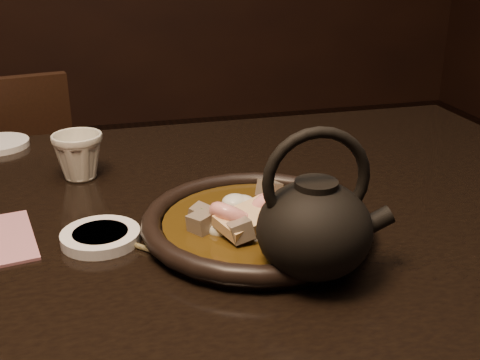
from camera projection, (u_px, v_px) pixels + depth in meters
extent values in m
cube|color=black|center=(54.00, 258.00, 0.73)|extent=(1.60, 0.90, 0.04)
cylinder|color=black|center=(403.00, 283.00, 1.38)|extent=(0.06, 0.06, 0.71)
cylinder|color=black|center=(57.00, 271.00, 1.74)|extent=(0.03, 0.03, 0.38)
cylinder|color=black|center=(81.00, 331.00, 1.48)|extent=(0.03, 0.03, 0.38)
cylinder|color=black|center=(257.00, 230.00, 0.75)|extent=(0.26, 0.26, 0.01)
torus|color=black|center=(257.00, 221.00, 0.74)|extent=(0.29, 0.29, 0.02)
cylinder|color=#3A270A|center=(257.00, 224.00, 0.75)|extent=(0.23, 0.23, 0.01)
ellipsoid|color=#3A270A|center=(257.00, 224.00, 0.75)|extent=(0.13, 0.12, 0.04)
torus|color=#FFAEA1|center=(233.00, 217.00, 0.72)|extent=(0.08, 0.08, 0.05)
torus|color=#FFAEA1|center=(263.00, 220.00, 0.74)|extent=(0.07, 0.07, 0.06)
torus|color=#FFAEA1|center=(269.00, 221.00, 0.72)|extent=(0.07, 0.06, 0.06)
torus|color=#FFAEA1|center=(255.00, 210.00, 0.74)|extent=(0.08, 0.08, 0.04)
cube|color=gray|center=(240.00, 230.00, 0.68)|extent=(0.03, 0.03, 0.03)
cube|color=gray|center=(201.00, 216.00, 0.75)|extent=(0.04, 0.04, 0.03)
cube|color=gray|center=(201.00, 223.00, 0.71)|extent=(0.04, 0.04, 0.03)
cube|color=gray|center=(275.00, 219.00, 0.73)|extent=(0.03, 0.03, 0.03)
cube|color=gray|center=(274.00, 226.00, 0.72)|extent=(0.04, 0.04, 0.03)
cube|color=gray|center=(269.00, 190.00, 0.79)|extent=(0.03, 0.03, 0.03)
cylinder|color=red|center=(289.00, 219.00, 0.73)|extent=(0.06, 0.06, 0.02)
cylinder|color=red|center=(275.00, 210.00, 0.77)|extent=(0.04, 0.05, 0.04)
cylinder|color=red|center=(266.00, 215.00, 0.74)|extent=(0.05, 0.05, 0.04)
cylinder|color=red|center=(275.00, 212.00, 0.73)|extent=(0.05, 0.05, 0.04)
cylinder|color=red|center=(246.00, 225.00, 0.73)|extent=(0.06, 0.06, 0.03)
cube|color=#1D7115|center=(256.00, 220.00, 0.72)|extent=(0.04, 0.04, 0.02)
cube|color=#1D7115|center=(241.00, 211.00, 0.73)|extent=(0.03, 0.04, 0.01)
cube|color=#1D7115|center=(267.00, 214.00, 0.74)|extent=(0.04, 0.02, 0.01)
cube|color=#1D7115|center=(239.00, 213.00, 0.76)|extent=(0.04, 0.04, 0.02)
cube|color=#1D7115|center=(215.00, 216.00, 0.75)|extent=(0.04, 0.02, 0.03)
ellipsoid|color=silver|center=(280.00, 230.00, 0.70)|extent=(0.03, 0.04, 0.02)
ellipsoid|color=silver|center=(235.00, 202.00, 0.76)|extent=(0.03, 0.03, 0.02)
ellipsoid|color=silver|center=(298.00, 203.00, 0.76)|extent=(0.04, 0.02, 0.02)
ellipsoid|color=silver|center=(226.00, 230.00, 0.71)|extent=(0.04, 0.03, 0.03)
ellipsoid|color=silver|center=(241.00, 204.00, 0.76)|extent=(0.04, 0.03, 0.02)
ellipsoid|color=silver|center=(291.00, 211.00, 0.75)|extent=(0.04, 0.03, 0.03)
cube|color=#F8D094|center=(248.00, 219.00, 0.70)|extent=(0.08, 0.07, 0.03)
cylinder|color=white|center=(101.00, 237.00, 0.73)|extent=(0.10, 0.10, 0.01)
imported|color=beige|center=(79.00, 155.00, 0.91)|extent=(0.10, 0.09, 0.08)
cylinder|color=tan|center=(158.00, 252.00, 0.70)|extent=(0.16, 0.17, 0.01)
cylinder|color=tan|center=(150.00, 250.00, 0.71)|extent=(0.16, 0.17, 0.01)
ellipsoid|color=black|center=(314.00, 230.00, 0.64)|extent=(0.12, 0.12, 0.11)
cylinder|color=black|center=(316.00, 189.00, 0.62)|extent=(0.05, 0.05, 0.02)
cylinder|color=black|center=(369.00, 225.00, 0.65)|extent=(0.06, 0.02, 0.04)
torus|color=black|center=(317.00, 180.00, 0.62)|extent=(0.12, 0.02, 0.12)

